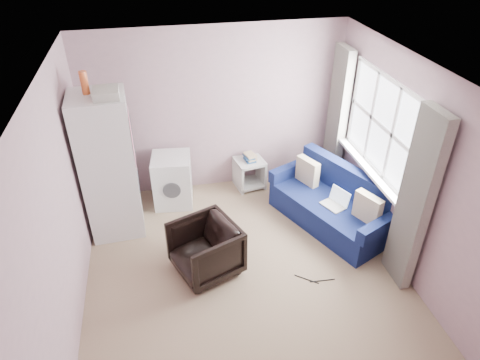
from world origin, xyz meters
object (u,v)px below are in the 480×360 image
object	(u,v)px
fridge	(109,166)
washing_machine	(172,179)
armchair	(205,247)
sofa	(334,205)
side_table	(249,171)

from	to	relation	value
fridge	washing_machine	distance (m)	1.08
armchair	sofa	world-z (taller)	sofa
sofa	side_table	bearing A→B (deg)	105.51
armchair	fridge	xyz separation A→B (m)	(-1.07, 1.09, 0.63)
armchair	side_table	distance (m)	1.96
side_table	sofa	xyz separation A→B (m)	(0.95, -1.13, 0.02)
washing_machine	sofa	bearing A→B (deg)	-16.90
side_table	sofa	size ratio (longest dim) A/B	0.30
fridge	side_table	distance (m)	2.23
sofa	armchair	bearing A→B (deg)	172.97
armchair	fridge	bearing A→B (deg)	-157.01
washing_machine	sofa	distance (m)	2.36
fridge	washing_machine	world-z (taller)	fridge
armchair	washing_machine	size ratio (longest dim) A/B	0.95
armchair	side_table	xyz separation A→B (m)	(0.94, 1.72, -0.09)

